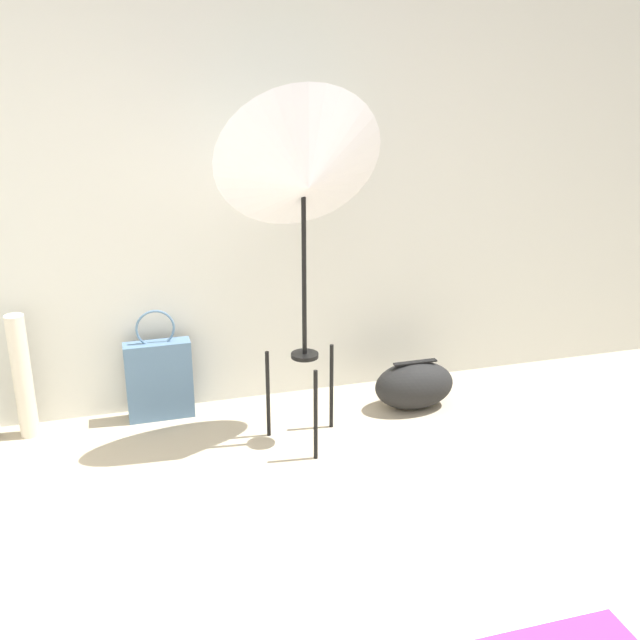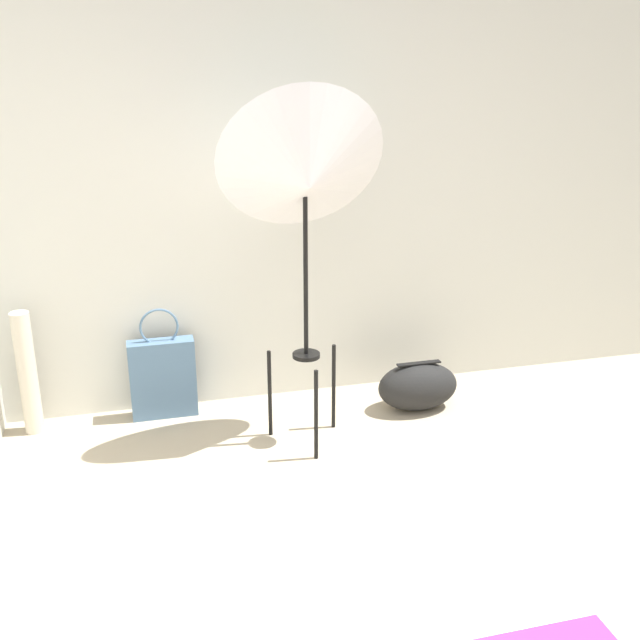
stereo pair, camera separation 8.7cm
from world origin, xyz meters
name	(u,v)px [view 2 (the right image)]	position (x,y,z in m)	size (l,w,h in m)	color
wall_back	(239,165)	(0.00, 2.51, 1.30)	(8.00, 0.05, 2.60)	beige
photo_umbrella	(305,175)	(0.21, 1.92, 1.33)	(0.78, 0.57, 1.73)	black
tote_bag	(163,377)	(-0.47, 2.37, 0.22)	(0.34, 0.11, 0.61)	slate
duffel_bag	(418,386)	(0.88, 2.11, 0.13)	(0.44, 0.26, 0.27)	black
paper_roll	(27,373)	(-1.13, 2.36, 0.32)	(0.09, 0.09, 0.65)	beige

